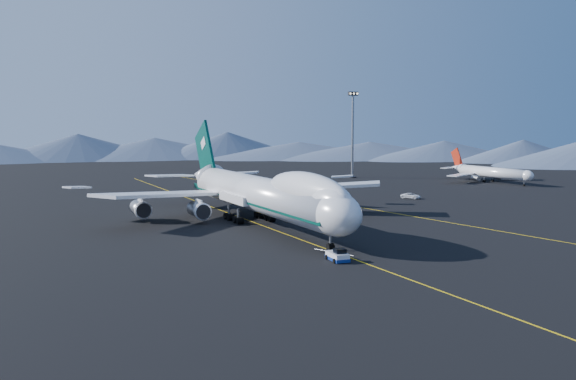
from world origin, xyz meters
name	(u,v)px	position (x,y,z in m)	size (l,w,h in m)	color
ground	(260,225)	(0.00, 0.00, 0.00)	(500.00, 500.00, 0.00)	black
taxiway_line_main	(260,225)	(0.00, 0.00, 0.01)	(0.25, 220.00, 0.01)	gold
taxiway_line_side	(369,209)	(30.00, 10.00, 0.01)	(0.25, 200.00, 0.01)	gold
boeing_747	(260,193)	(0.00, 0.03, 5.81)	(59.62, 72.43, 19.37)	silver
pushback_tug	(337,257)	(-2.57, -33.14, 0.56)	(2.64, 4.23, 1.77)	silver
second_jet	(489,172)	(99.15, 48.15, 3.15)	(32.37, 36.57, 10.41)	silver
service_van	(411,196)	(49.76, 21.92, 0.69)	(2.27, 4.93, 1.37)	white
floodlight_mast	(353,134)	(68.41, 81.07, 14.83)	(3.62, 2.71, 29.26)	black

